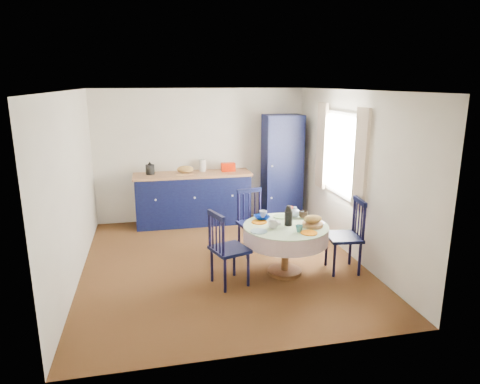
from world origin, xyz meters
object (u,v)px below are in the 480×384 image
at_px(chair_far, 253,222).
at_px(cobalt_bowl, 262,218).
at_px(mug_d, 263,214).
at_px(chair_right, 347,235).
at_px(mug_c, 303,214).
at_px(chair_left, 227,248).
at_px(mug_a, 273,225).
at_px(kitchen_counter, 193,198).
at_px(dining_table, 286,233).
at_px(mug_b, 299,229).
at_px(pantry_cabinet, 282,168).

xyz_separation_m(chair_far, cobalt_bowl, (0.00, -0.51, 0.22)).
bearing_deg(mug_d, chair_far, 96.28).
xyz_separation_m(chair_right, mug_d, (-1.08, 0.51, 0.22)).
bearing_deg(chair_right, mug_c, -118.13).
bearing_deg(chair_far, mug_d, -93.36).
relative_size(chair_left, chair_right, 0.97).
bearing_deg(mug_a, mug_d, 90.26).
bearing_deg(chair_far, kitchen_counter, 104.86).
relative_size(mug_a, cobalt_bowl, 0.57).
height_order(dining_table, cobalt_bowl, dining_table).
relative_size(kitchen_counter, mug_b, 22.10).
xyz_separation_m(mug_b, cobalt_bowl, (-0.34, 0.62, -0.02)).
relative_size(chair_far, mug_a, 7.74).
bearing_deg(mug_d, mug_a, -89.74).
bearing_deg(cobalt_bowl, mug_c, -5.61).
relative_size(dining_table, chair_right, 1.11).
bearing_deg(mug_b, mug_a, 143.91).
relative_size(chair_left, cobalt_bowl, 4.45).
distance_m(chair_right, cobalt_bowl, 1.22).
bearing_deg(chair_left, kitchen_counter, -15.13).
xyz_separation_m(chair_right, mug_c, (-0.52, 0.36, 0.22)).
bearing_deg(chair_left, cobalt_bowl, -68.66).
xyz_separation_m(kitchen_counter, mug_c, (1.36, -2.22, 0.26)).
relative_size(dining_table, chair_far, 1.17).
xyz_separation_m(chair_far, chair_right, (1.13, -0.93, 0.02)).
bearing_deg(chair_left, mug_b, -115.36).
xyz_separation_m(chair_left, chair_far, (0.60, 1.01, -0.01)).
relative_size(mug_a, mug_b, 1.32).
distance_m(chair_left, mug_c, 1.31).
bearing_deg(mug_b, cobalt_bowl, 118.95).
bearing_deg(mug_a, cobalt_bowl, 96.39).
xyz_separation_m(mug_c, cobalt_bowl, (-0.60, 0.06, -0.02)).
xyz_separation_m(kitchen_counter, chair_left, (0.15, -2.66, 0.02)).
height_order(kitchen_counter, mug_d, kitchen_counter).
relative_size(pantry_cabinet, mug_a, 15.63).
height_order(dining_table, mug_c, dining_table).
bearing_deg(chair_right, pantry_cabinet, -169.15).
height_order(kitchen_counter, chair_far, kitchen_counter).
xyz_separation_m(kitchen_counter, chair_far, (0.75, -1.65, 0.01)).
xyz_separation_m(pantry_cabinet, chair_left, (-1.55, -2.55, -0.50)).
bearing_deg(mug_c, chair_far, 137.00).
bearing_deg(mug_d, kitchen_counter, 111.10).
bearing_deg(mug_b, kitchen_counter, 111.58).
distance_m(kitchen_counter, pantry_cabinet, 1.78).
bearing_deg(mug_b, dining_table, 104.68).
bearing_deg(chair_right, chair_left, -80.61).
distance_m(pantry_cabinet, mug_a, 2.62).
height_order(mug_a, mug_d, same).
bearing_deg(mug_a, pantry_cabinet, 69.78).
relative_size(mug_c, mug_d, 1.20).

